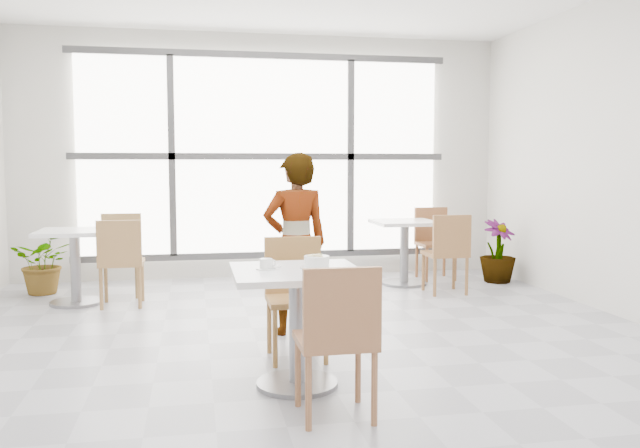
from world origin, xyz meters
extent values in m
plane|color=#9E9EA5|center=(0.00, 0.00, 0.00)|extent=(7.00, 7.00, 0.00)
plane|color=silver|center=(0.00, 3.50, 1.50)|extent=(6.00, 0.00, 6.00)
plane|color=silver|center=(0.00, -3.50, 1.50)|extent=(6.00, 0.00, 6.00)
cube|color=white|center=(0.00, 3.44, 1.50)|extent=(4.40, 0.04, 2.40)
cube|color=#3F3F42|center=(0.00, 3.41, 1.50)|extent=(4.60, 0.05, 0.08)
cube|color=#3F3F42|center=(-1.10, 3.41, 1.50)|extent=(0.08, 0.05, 2.40)
cube|color=#3F3F42|center=(1.10, 3.41, 1.50)|extent=(0.08, 0.05, 2.40)
cube|color=#3F3F42|center=(0.00, 3.41, 0.28)|extent=(4.60, 0.05, 0.08)
cube|color=#3F3F42|center=(0.00, 3.41, 2.72)|extent=(4.60, 0.05, 0.08)
cube|color=white|center=(-0.22, -0.67, 0.73)|extent=(0.80, 0.80, 0.04)
cylinder|color=gray|center=(-0.22, -0.67, 0.35)|extent=(0.10, 0.10, 0.71)
cylinder|color=gray|center=(-0.22, -0.67, 0.01)|extent=(0.52, 0.52, 0.03)
cube|color=#A26944|center=(-0.09, -1.20, 0.43)|extent=(0.42, 0.42, 0.04)
cube|color=#A26944|center=(-0.09, -1.39, 0.66)|extent=(0.42, 0.04, 0.42)
cylinder|color=#A26944|center=(0.09, -1.02, 0.21)|extent=(0.04, 0.04, 0.41)
cylinder|color=#A26944|center=(0.09, -1.38, 0.21)|extent=(0.04, 0.04, 0.41)
cylinder|color=#A26944|center=(-0.27, -1.02, 0.21)|extent=(0.04, 0.04, 0.41)
cylinder|color=#A26944|center=(-0.27, -1.38, 0.21)|extent=(0.04, 0.04, 0.41)
cube|color=#A06F3A|center=(-0.13, -0.08, 0.43)|extent=(0.42, 0.42, 0.04)
cube|color=#A06F3A|center=(-0.13, 0.11, 0.66)|extent=(0.42, 0.04, 0.42)
cylinder|color=#A06F3A|center=(-0.31, -0.26, 0.21)|extent=(0.04, 0.04, 0.41)
cylinder|color=#A06F3A|center=(-0.31, 0.10, 0.21)|extent=(0.04, 0.04, 0.41)
cylinder|color=#A06F3A|center=(0.05, -0.26, 0.21)|extent=(0.04, 0.04, 0.41)
cylinder|color=#A06F3A|center=(0.05, 0.10, 0.21)|extent=(0.04, 0.04, 0.41)
cylinder|color=white|center=(-0.09, -0.66, 0.76)|extent=(0.21, 0.21, 0.01)
cylinder|color=white|center=(-0.09, -0.66, 0.80)|extent=(0.16, 0.16, 0.07)
torus|color=white|center=(-0.09, -0.66, 0.83)|extent=(0.16, 0.16, 0.01)
cylinder|color=beige|center=(-0.09, -0.66, 0.80)|extent=(0.14, 0.14, 0.05)
cylinder|color=beige|center=(-0.07, -0.70, 0.83)|extent=(0.03, 0.03, 0.01)
cylinder|color=beige|center=(-0.08, -0.64, 0.83)|extent=(0.03, 0.03, 0.02)
cylinder|color=beige|center=(-0.10, -0.65, 0.83)|extent=(0.03, 0.03, 0.01)
cylinder|color=#F3E89D|center=(-0.10, -0.66, 0.84)|extent=(0.03, 0.03, 0.02)
cylinder|color=#F8E1A0|center=(-0.10, -0.67, 0.83)|extent=(0.03, 0.03, 0.02)
cylinder|color=#F7E99F|center=(-0.11, -0.66, 0.83)|extent=(0.03, 0.03, 0.02)
cylinder|color=beige|center=(-0.08, -0.69, 0.83)|extent=(0.03, 0.03, 0.02)
cylinder|color=beige|center=(-0.06, -0.62, 0.84)|extent=(0.03, 0.03, 0.02)
cylinder|color=beige|center=(-0.08, -0.66, 0.83)|extent=(0.03, 0.03, 0.02)
cylinder|color=beige|center=(-0.13, -0.66, 0.83)|extent=(0.03, 0.03, 0.02)
cylinder|color=beige|center=(-0.09, -0.66, 0.83)|extent=(0.03, 0.03, 0.01)
cylinder|color=beige|center=(-0.06, -0.64, 0.83)|extent=(0.03, 0.03, 0.01)
cylinder|color=beige|center=(-0.08, -0.67, 0.84)|extent=(0.03, 0.03, 0.02)
cylinder|color=white|center=(-0.41, -0.62, 0.75)|extent=(0.13, 0.13, 0.01)
cylinder|color=white|center=(-0.41, -0.62, 0.79)|extent=(0.08, 0.08, 0.06)
torus|color=white|center=(-0.36, -0.62, 0.79)|extent=(0.05, 0.01, 0.05)
cylinder|color=black|center=(-0.41, -0.62, 0.81)|extent=(0.07, 0.07, 0.00)
cube|color=silver|center=(-0.36, -0.64, 0.76)|extent=(0.09, 0.05, 0.00)
sphere|color=silver|center=(-0.32, -0.63, 0.76)|extent=(0.02, 0.02, 0.02)
imported|color=black|center=(-0.03, 0.64, 0.75)|extent=(0.59, 0.43, 1.50)
cube|color=white|center=(-2.03, 2.20, 0.73)|extent=(0.70, 0.70, 0.04)
cylinder|color=gray|center=(-2.03, 2.20, 0.35)|extent=(0.10, 0.10, 0.71)
cylinder|color=gray|center=(-2.03, 2.20, 0.01)|extent=(0.52, 0.52, 0.03)
cube|color=silver|center=(1.56, 2.61, 0.73)|extent=(0.70, 0.70, 0.04)
cylinder|color=slate|center=(1.56, 2.61, 0.35)|extent=(0.10, 0.10, 0.71)
cylinder|color=slate|center=(1.56, 2.61, 0.01)|extent=(0.52, 0.52, 0.03)
cube|color=#9B7142|center=(-1.56, 2.03, 0.43)|extent=(0.42, 0.42, 0.04)
cube|color=#9B7142|center=(-1.56, 1.84, 0.66)|extent=(0.42, 0.04, 0.42)
cylinder|color=#9B7142|center=(-1.38, 2.21, 0.21)|extent=(0.04, 0.04, 0.41)
cylinder|color=#9B7142|center=(-1.38, 1.85, 0.21)|extent=(0.04, 0.04, 0.41)
cylinder|color=#9B7142|center=(-1.74, 2.21, 0.21)|extent=(0.04, 0.04, 0.41)
cylinder|color=#9B7142|center=(-1.74, 1.85, 0.21)|extent=(0.04, 0.04, 0.41)
cube|color=#9A7647|center=(-1.63, 2.54, 0.43)|extent=(0.42, 0.42, 0.04)
cube|color=#9A7647|center=(-1.63, 2.73, 0.66)|extent=(0.42, 0.04, 0.42)
cylinder|color=#9A7647|center=(-1.81, 2.36, 0.21)|extent=(0.04, 0.04, 0.41)
cylinder|color=#9A7647|center=(-1.81, 2.72, 0.21)|extent=(0.04, 0.04, 0.41)
cylinder|color=#9A7647|center=(-1.45, 2.36, 0.21)|extent=(0.04, 0.04, 0.41)
cylinder|color=#9A7647|center=(-1.45, 2.72, 0.21)|extent=(0.04, 0.04, 0.41)
cube|color=#8E5F35|center=(1.84, 2.04, 0.43)|extent=(0.42, 0.42, 0.04)
cube|color=#8E5F35|center=(1.84, 1.85, 0.66)|extent=(0.42, 0.04, 0.42)
cylinder|color=#8E5F35|center=(2.02, 2.22, 0.21)|extent=(0.04, 0.04, 0.41)
cylinder|color=#8E5F35|center=(2.02, 1.86, 0.21)|extent=(0.04, 0.04, 0.41)
cylinder|color=#8E5F35|center=(1.66, 2.22, 0.21)|extent=(0.04, 0.04, 0.41)
cylinder|color=#8E5F35|center=(1.66, 1.86, 0.21)|extent=(0.04, 0.04, 0.41)
cube|color=brown|center=(2.05, 2.88, 0.43)|extent=(0.42, 0.42, 0.04)
cube|color=brown|center=(2.05, 3.07, 0.66)|extent=(0.42, 0.04, 0.42)
cylinder|color=brown|center=(1.87, 2.70, 0.21)|extent=(0.04, 0.04, 0.41)
cylinder|color=brown|center=(1.87, 3.06, 0.21)|extent=(0.04, 0.04, 0.41)
cylinder|color=brown|center=(2.23, 2.70, 0.21)|extent=(0.04, 0.04, 0.41)
cylinder|color=brown|center=(2.23, 3.06, 0.21)|extent=(0.04, 0.04, 0.41)
imported|color=#3F863C|center=(-2.45, 2.81, 0.35)|extent=(0.64, 0.56, 0.69)
imported|color=#5B8146|center=(2.70, 2.54, 0.37)|extent=(0.56, 0.56, 0.75)
camera|label=1|loc=(-0.84, -4.72, 1.41)|focal=37.07mm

